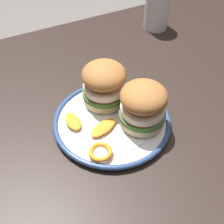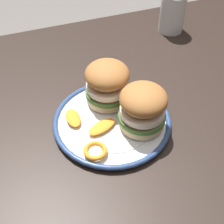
# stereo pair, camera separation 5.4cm
# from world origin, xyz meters

# --- Properties ---
(dining_table) EXTENTS (1.18, 0.96, 0.76)m
(dining_table) POSITION_xyz_m (0.00, 0.00, 0.66)
(dining_table) COLOR black
(dining_table) RESTS_ON ground
(dinner_plate) EXTENTS (0.26, 0.26, 0.02)m
(dinner_plate) POSITION_xyz_m (-0.04, 0.02, 0.77)
(dinner_plate) COLOR white
(dinner_plate) RESTS_ON dining_table
(sandwich_half_left) EXTENTS (0.13, 0.13, 0.10)m
(sandwich_half_left) POSITION_xyz_m (-0.03, 0.09, 0.83)
(sandwich_half_left) COLOR beige
(sandwich_half_left) RESTS_ON dinner_plate
(sandwich_half_right) EXTENTS (0.13, 0.13, 0.10)m
(sandwich_half_right) POSITION_xyz_m (0.02, -0.01, 0.83)
(sandwich_half_right) COLOR beige
(sandwich_half_right) RESTS_ON dinner_plate
(orange_peel_curled) EXTENTS (0.07, 0.07, 0.01)m
(orange_peel_curled) POSITION_xyz_m (-0.10, -0.05, 0.79)
(orange_peel_curled) COLOR orange
(orange_peel_curled) RESTS_ON dinner_plate
(orange_peel_strip_long) EXTENTS (0.03, 0.06, 0.01)m
(orange_peel_strip_long) POSITION_xyz_m (-0.12, 0.05, 0.78)
(orange_peel_strip_long) COLOR orange
(orange_peel_strip_long) RESTS_ON dinner_plate
(orange_peel_strip_short) EXTENTS (0.08, 0.05, 0.01)m
(orange_peel_strip_short) POSITION_xyz_m (-0.07, 0.01, 0.78)
(orange_peel_strip_short) COLOR orange
(orange_peel_strip_short) RESTS_ON dinner_plate
(drinking_glass) EXTENTS (0.08, 0.08, 0.12)m
(drinking_glass) POSITION_xyz_m (0.26, 0.34, 0.82)
(drinking_glass) COLOR white
(drinking_glass) RESTS_ON dining_table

